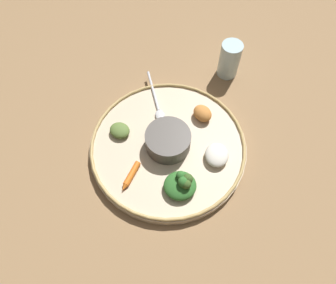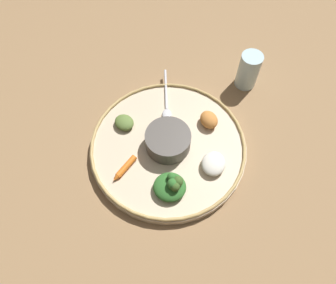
# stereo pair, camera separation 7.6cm
# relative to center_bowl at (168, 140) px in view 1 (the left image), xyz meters

# --- Properties ---
(ground_plane) EXTENTS (2.40, 2.40, 0.00)m
(ground_plane) POSITION_rel_center_bowl_xyz_m (0.00, 0.00, -0.05)
(ground_plane) COLOR olive
(platter) EXTENTS (0.38, 0.38, 0.02)m
(platter) POSITION_rel_center_bowl_xyz_m (0.00, 0.00, -0.03)
(platter) COLOR #C6B293
(platter) RESTS_ON ground_plane
(platter_rim) EXTENTS (0.38, 0.38, 0.01)m
(platter_rim) POSITION_rel_center_bowl_xyz_m (0.00, 0.00, -0.02)
(platter_rim) COLOR tan
(platter_rim) RESTS_ON platter
(center_bowl) EXTENTS (0.11, 0.11, 0.05)m
(center_bowl) POSITION_rel_center_bowl_xyz_m (0.00, 0.00, 0.00)
(center_bowl) COLOR #4C4742
(center_bowl) RESTS_ON platter
(spoon) EXTENTS (0.11, 0.14, 0.01)m
(spoon) POSITION_rel_center_bowl_xyz_m (-0.08, 0.10, -0.02)
(spoon) COLOR silver
(spoon) RESTS_ON platter
(greens_pile) EXTENTS (0.10, 0.10, 0.05)m
(greens_pile) POSITION_rel_center_bowl_xyz_m (0.07, -0.09, -0.01)
(greens_pile) COLOR #2D6628
(greens_pile) RESTS_ON platter
(carrot_near_spoon) EXTENTS (0.02, 0.08, 0.01)m
(carrot_near_spoon) POSITION_rel_center_bowl_xyz_m (-0.04, -0.11, -0.02)
(carrot_near_spoon) COLOR orange
(carrot_near_spoon) RESTS_ON platter
(mound_collards) EXTENTS (0.05, 0.05, 0.02)m
(mound_collards) POSITION_rel_center_bowl_xyz_m (-0.12, -0.02, -0.01)
(mound_collards) COLOR #567033
(mound_collards) RESTS_ON platter
(mound_squash) EXTENTS (0.06, 0.06, 0.03)m
(mound_squash) POSITION_rel_center_bowl_xyz_m (0.05, 0.11, -0.01)
(mound_squash) COLOR #C67A38
(mound_squash) RESTS_ON platter
(mound_rice_white) EXTENTS (0.07, 0.08, 0.03)m
(mound_rice_white) POSITION_rel_center_bowl_xyz_m (0.12, 0.02, -0.01)
(mound_rice_white) COLOR silver
(mound_rice_white) RESTS_ON platter
(drinking_glass) EXTENTS (0.06, 0.06, 0.10)m
(drinking_glass) POSITION_rel_center_bowl_xyz_m (0.05, 0.29, -0.00)
(drinking_glass) COLOR silver
(drinking_glass) RESTS_ON ground_plane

